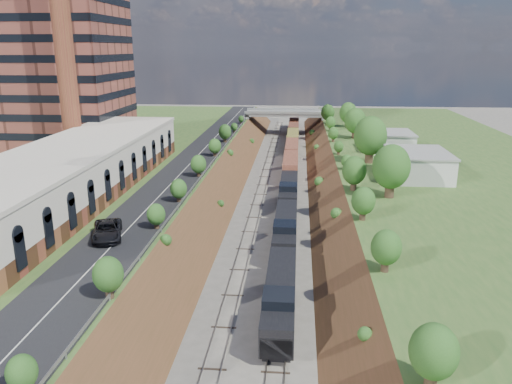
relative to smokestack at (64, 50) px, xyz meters
name	(u,v)px	position (x,y,z in m)	size (l,w,h in m)	color
platform_left	(102,173)	(3.00, 4.00, -22.50)	(44.00, 180.00, 5.00)	#365D26
platform_right	(460,181)	(69.00, 4.00, -22.50)	(44.00, 180.00, 5.00)	#365D26
embankment_left	(217,188)	(25.00, 4.00, -25.00)	(7.07, 180.00, 7.07)	brown
embankment_right	(335,191)	(47.00, 4.00, -25.00)	(7.07, 180.00, 7.07)	brown
rail_left_track	(261,189)	(33.40, 4.00, -24.91)	(1.58, 180.00, 0.18)	gray
rail_right_track	(289,190)	(38.60, 4.00, -24.91)	(1.58, 180.00, 0.18)	gray
road	(192,162)	(20.50, 4.00, -19.95)	(8.00, 180.00, 0.10)	black
guardrail	(214,160)	(24.60, 3.80, -19.45)	(0.10, 171.00, 0.70)	#99999E
commercial_building	(73,170)	(8.00, -18.00, -16.49)	(14.30, 62.30, 7.00)	brown
highrise_tower	(58,8)	(-8.00, 16.00, 7.88)	(22.00, 22.00, 53.90)	brown
smokestack	(64,50)	(0.00, 0.00, 0.00)	(3.20, 3.20, 40.00)	brown
overpass	(285,118)	(36.00, 66.00, -20.08)	(24.50, 8.30, 7.40)	gray
white_building_near	(418,165)	(59.50, -4.00, -18.00)	(9.00, 12.00, 4.00)	silver
white_building_far	(391,142)	(59.00, 18.00, -18.20)	(8.00, 10.00, 3.60)	silver
tree_right_large	(391,167)	(53.00, -16.00, -15.62)	(5.25, 5.25, 7.61)	#473323
tree_left_crest	(148,226)	(24.20, -36.00, -17.96)	(2.45, 2.45, 3.55)	#473323
freight_train	(291,159)	(38.60, 19.17, -22.50)	(2.90, 132.73, 4.55)	black
suv	(107,230)	(19.22, -34.91, -18.99)	(3.02, 6.54, 1.82)	black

